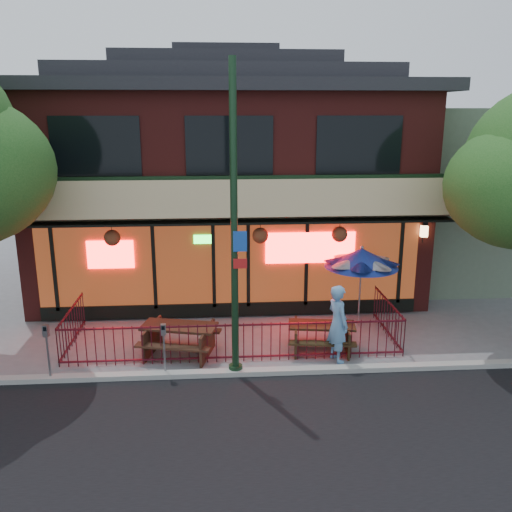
{
  "coord_description": "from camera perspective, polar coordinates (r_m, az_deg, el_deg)",
  "views": [
    {
      "loc": [
        -0.33,
        -11.91,
        5.93
      ],
      "look_at": [
        0.65,
        2.0,
        2.18
      ],
      "focal_mm": 38.0,
      "sensor_mm": 36.0,
      "label": 1
    }
  ],
  "objects": [
    {
      "name": "ground",
      "position": [
        13.31,
        -2.21,
        -11.41
      ],
      "size": [
        80.0,
        80.0,
        0.0
      ],
      "primitive_type": "plane",
      "color": "gray",
      "rests_on": "ground"
    },
    {
      "name": "curb",
      "position": [
        12.84,
        -2.14,
        -12.16
      ],
      "size": [
        80.0,
        0.25,
        0.12
      ],
      "primitive_type": "cube",
      "color": "#999993",
      "rests_on": "ground"
    },
    {
      "name": "restaurant_building",
      "position": [
        19.11,
        -3.05,
        9.63
      ],
      "size": [
        12.96,
        9.49,
        8.05
      ],
      "color": "maroon",
      "rests_on": "ground"
    },
    {
      "name": "neighbor_building",
      "position": [
        21.91,
        21.36,
        6.36
      ],
      "size": [
        6.0,
        7.0,
        6.0
      ],
      "primitive_type": "cube",
      "color": "slate",
      "rests_on": "ground"
    },
    {
      "name": "patio_fence",
      "position": [
        13.5,
        -2.31,
        -8.06
      ],
      "size": [
        8.44,
        2.62,
        1.0
      ],
      "color": "#4B101B",
      "rests_on": "ground"
    },
    {
      "name": "street_light",
      "position": [
        11.84,
        -2.29,
        1.47
      ],
      "size": [
        0.43,
        0.32,
        7.0
      ],
      "color": "#15311B",
      "rests_on": "ground"
    },
    {
      "name": "picnic_table_left",
      "position": [
        13.76,
        -8.06,
        -8.26
      ],
      "size": [
        2.12,
        1.8,
        0.79
      ],
      "color": "#3E2316",
      "rests_on": "ground"
    },
    {
      "name": "picnic_table_right",
      "position": [
        13.98,
        6.91,
        -8.05
      ],
      "size": [
        1.84,
        1.5,
        0.72
      ],
      "color": "#332412",
      "rests_on": "ground"
    },
    {
      "name": "patio_umbrella",
      "position": [
        15.26,
        11.05,
        -0.18
      ],
      "size": [
        2.04,
        2.04,
        2.33
      ],
      "color": "gray",
      "rests_on": "ground"
    },
    {
      "name": "pedestrian",
      "position": [
        13.3,
        8.59,
        -7.04
      ],
      "size": [
        0.67,
        0.82,
        1.93
      ],
      "primitive_type": "imported",
      "rotation": [
        0.0,
        0.0,
        1.91
      ],
      "color": "#6397C7",
      "rests_on": "ground"
    },
    {
      "name": "parking_meter_near",
      "position": [
        12.64,
        -9.67,
        -8.81
      ],
      "size": [
        0.12,
        0.1,
        1.27
      ],
      "color": "gray",
      "rests_on": "ground"
    },
    {
      "name": "parking_meter_far",
      "position": [
        13.07,
        -21.14,
        -8.56
      ],
      "size": [
        0.14,
        0.12,
        1.36
      ],
      "color": "gray",
      "rests_on": "ground"
    }
  ]
}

